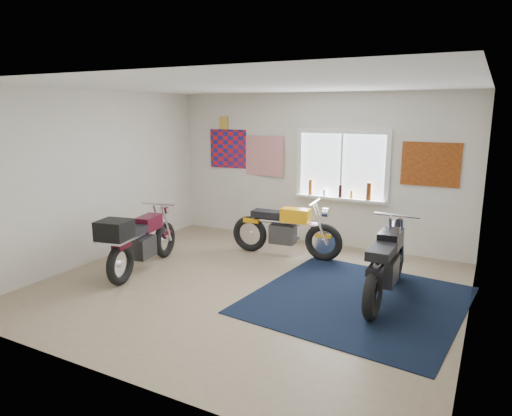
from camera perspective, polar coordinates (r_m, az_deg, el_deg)
The scene contains 10 objects.
ground at distance 6.42m, azimuth -0.91°, elevation -9.80°, with size 5.50×5.50×0.00m, color #9E896B.
room_shell at distance 6.00m, azimuth -0.96°, elevation 4.89°, with size 5.50×5.50×5.50m.
navy_rug at distance 6.13m, azimuth 12.51°, elevation -11.13°, with size 2.50×2.60×0.01m, color black.
window_assembly at distance 8.10m, azimuth 10.65°, elevation 4.66°, with size 1.66×0.17×1.26m.
oil_bottles at distance 8.07m, azimuth 10.98°, elevation 2.17°, with size 1.13×0.09×0.30m.
flag_display at distance 9.05m, azimuth -4.03°, elevation 10.57°, with size 1.60×0.10×1.17m.
triumph_poster at distance 7.80m, azimuth 20.99°, elevation 5.11°, with size 0.90×0.03×0.70m, color #A54C14.
yellow_triumph at distance 7.61m, azimuth 3.67°, elevation -2.87°, with size 1.93×0.58×0.97m.
black_chrome_bike at distance 6.11m, azimuth 15.93°, elevation -6.93°, with size 0.61×2.00×1.03m.
maroon_tourer at distance 7.01m, azimuth -14.50°, elevation -3.99°, with size 0.74×1.88×0.96m.
Camera 1 is at (2.86, -5.21, 2.40)m, focal length 32.00 mm.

